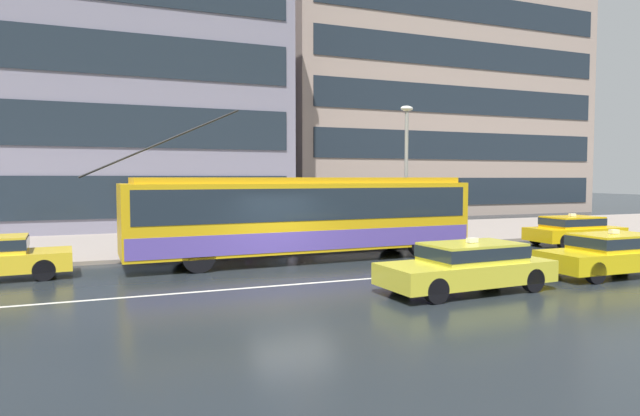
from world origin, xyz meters
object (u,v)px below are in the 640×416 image
object	(u,v)px
taxi_oncoming_near	(468,264)
pedestrian_approaching_curb	(247,207)
street_lamp	(406,160)
taxi_oncoming_far	(611,252)
trolleybus	(305,215)
pedestrian_at_shelter	(385,219)
taxi_ahead_of_bus	(574,229)
bus_shelter	(233,201)

from	to	relation	value
taxi_oncoming_near	pedestrian_approaching_curb	bearing A→B (deg)	109.64
pedestrian_approaching_curb	street_lamp	bearing A→B (deg)	-3.64
taxi_oncoming_far	taxi_oncoming_near	world-z (taller)	same
trolleybus	pedestrian_approaching_curb	size ratio (longest dim) A/B	6.65
taxi_oncoming_near	pedestrian_at_shelter	world-z (taller)	pedestrian_at_shelter
trolleybus	taxi_ahead_of_bus	world-z (taller)	trolleybus
taxi_oncoming_far	taxi_ahead_of_bus	world-z (taller)	same
taxi_oncoming_near	taxi_ahead_of_bus	bearing A→B (deg)	31.17
pedestrian_at_shelter	street_lamp	bearing A→B (deg)	-8.37
trolleybus	taxi_oncoming_near	distance (m)	6.95
taxi_oncoming_near	bus_shelter	world-z (taller)	bus_shelter
bus_shelter	pedestrian_approaching_curb	distance (m)	0.60
taxi_oncoming_far	taxi_ahead_of_bus	size ratio (longest dim) A/B	1.00
street_lamp	taxi_ahead_of_bus	bearing A→B (deg)	-24.80
pedestrian_at_shelter	street_lamp	distance (m)	2.78
taxi_ahead_of_bus	bus_shelter	bearing A→B (deg)	165.69
taxi_oncoming_near	trolleybus	bearing A→B (deg)	107.93
street_lamp	taxi_oncoming_far	bearing A→B (deg)	-78.77
bus_shelter	taxi_oncoming_near	bearing A→B (deg)	-67.83
taxi_ahead_of_bus	trolleybus	bearing A→B (deg)	178.31
taxi_oncoming_near	street_lamp	distance (m)	10.37
taxi_ahead_of_bus	pedestrian_approaching_curb	distance (m)	14.17
bus_shelter	pedestrian_at_shelter	world-z (taller)	bus_shelter
bus_shelter	taxi_oncoming_far	bearing A→B (deg)	-45.44
bus_shelter	pedestrian_approaching_curb	bearing A→B (deg)	-12.91
taxi_ahead_of_bus	street_lamp	distance (m)	7.88
trolleybus	street_lamp	distance (m)	6.67
taxi_ahead_of_bus	pedestrian_approaching_curb	xyz separation A→B (m)	(-13.69, 3.50, 1.09)
taxi_ahead_of_bus	street_lamp	size ratio (longest dim) A/B	0.72
pedestrian_at_shelter	pedestrian_approaching_curb	xyz separation A→B (m)	(-6.09, 0.30, 0.67)
taxi_oncoming_far	pedestrian_at_shelter	xyz separation A→B (m)	(-2.77, 9.11, 0.42)
trolleybus	pedestrian_at_shelter	distance (m)	5.55
street_lamp	bus_shelter	bearing A→B (deg)	175.69
bus_shelter	trolleybus	bearing A→B (deg)	-60.07
taxi_ahead_of_bus	pedestrian_at_shelter	xyz separation A→B (m)	(-7.60, 3.20, 0.42)
trolleybus	pedestrian_at_shelter	world-z (taller)	trolleybus
taxi_oncoming_near	pedestrian_approaching_curb	size ratio (longest dim) A/B	2.30
taxi_oncoming_far	pedestrian_approaching_curb	world-z (taller)	pedestrian_approaching_curb
taxi_oncoming_far	pedestrian_at_shelter	world-z (taller)	pedestrian_at_shelter
pedestrian_at_shelter	taxi_ahead_of_bus	bearing A→B (deg)	-22.83
trolleybus	taxi_ahead_of_bus	distance (m)	12.39
trolleybus	taxi_oncoming_near	xyz separation A→B (m)	(2.12, -6.55, -0.93)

